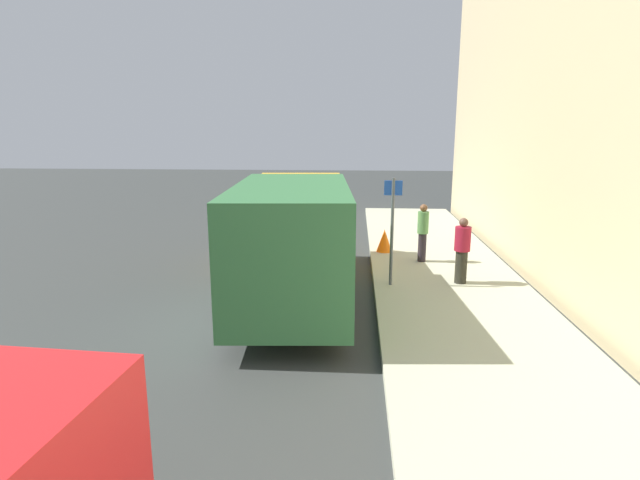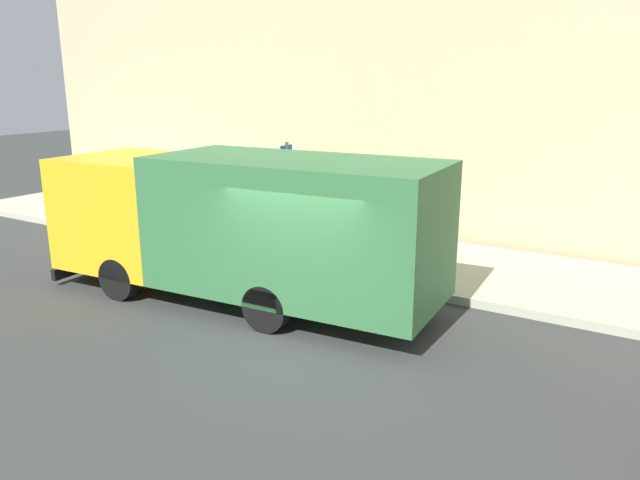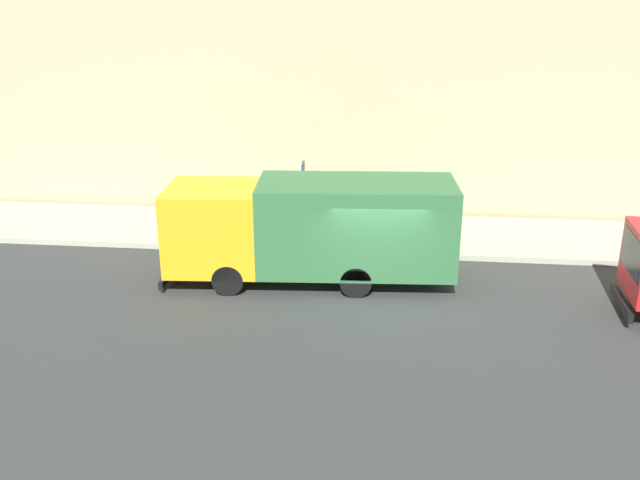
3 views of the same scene
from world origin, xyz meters
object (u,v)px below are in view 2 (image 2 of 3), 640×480
object	(u,v)px
pedestrian_standing	(318,207)
street_sign_post	(287,191)
large_utility_truck	(241,222)
traffic_cone_orange	(177,225)
pedestrian_walking	(236,202)

from	to	relation	value
pedestrian_standing	street_sign_post	size ratio (longest dim) A/B	0.62
large_utility_truck	traffic_cone_orange	xyz separation A→B (m)	(2.39, 4.08, -1.06)
large_utility_truck	traffic_cone_orange	bearing A→B (deg)	55.76
pedestrian_standing	pedestrian_walking	bearing A→B (deg)	159.79
pedestrian_walking	pedestrian_standing	size ratio (longest dim) A/B	1.02
pedestrian_standing	street_sign_post	distance (m)	1.95
large_utility_truck	pedestrian_walking	xyz separation A→B (m)	(3.44, 2.92, -0.51)
large_utility_truck	street_sign_post	distance (m)	2.43
large_utility_truck	street_sign_post	size ratio (longest dim) A/B	3.01
traffic_cone_orange	street_sign_post	size ratio (longest dim) A/B	0.27
pedestrian_standing	traffic_cone_orange	bearing A→B (deg)	169.30
pedestrian_standing	street_sign_post	bearing A→B (deg)	-120.30
traffic_cone_orange	pedestrian_walking	bearing A→B (deg)	-47.99
traffic_cone_orange	pedestrian_standing	bearing A→B (deg)	-61.61
street_sign_post	pedestrian_standing	bearing A→B (deg)	8.79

